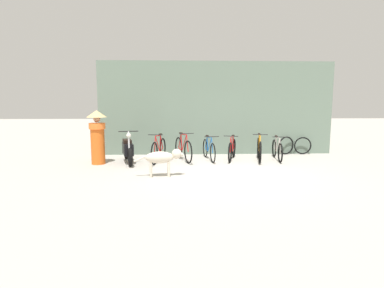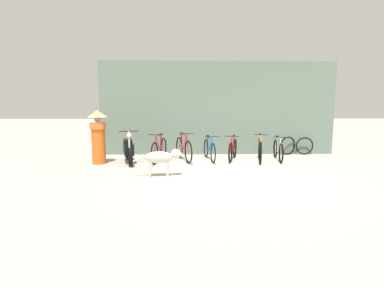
{
  "view_description": "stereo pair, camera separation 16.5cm",
  "coord_description": "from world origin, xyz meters",
  "px_view_note": "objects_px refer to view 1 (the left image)",
  "views": [
    {
      "loc": [
        -1.32,
        -7.69,
        1.81
      ],
      "look_at": [
        -0.97,
        1.0,
        0.65
      ],
      "focal_mm": 28.0,
      "sensor_mm": 36.0,
      "label": 1
    },
    {
      "loc": [
        -1.16,
        -7.7,
        1.81
      ],
      "look_at": [
        -0.97,
        1.0,
        0.65
      ],
      "focal_mm": 28.0,
      "sensor_mm": 36.0,
      "label": 2
    }
  ],
  "objects_px": {
    "stray_dog": "(163,158)",
    "person_in_robes": "(97,134)",
    "bicycle_2": "(209,149)",
    "bicycle_3": "(232,150)",
    "bicycle_4": "(259,149)",
    "bicycle_5": "(277,150)",
    "motorcycle": "(128,150)",
    "bicycle_1": "(183,149)",
    "spare_tire_right": "(286,145)",
    "bicycle_0": "(159,150)",
    "spare_tire_left": "(303,146)"
  },
  "relations": [
    {
      "from": "stray_dog",
      "to": "person_in_robes",
      "type": "height_order",
      "value": "person_in_robes"
    },
    {
      "from": "stray_dog",
      "to": "person_in_robes",
      "type": "distance_m",
      "value": 2.69
    },
    {
      "from": "bicycle_2",
      "to": "bicycle_3",
      "type": "height_order",
      "value": "bicycle_3"
    },
    {
      "from": "stray_dog",
      "to": "bicycle_4",
      "type": "bearing_deg",
      "value": 29.76
    },
    {
      "from": "bicycle_5",
      "to": "motorcycle",
      "type": "bearing_deg",
      "value": -79.35
    },
    {
      "from": "bicycle_1",
      "to": "person_in_robes",
      "type": "height_order",
      "value": "person_in_robes"
    },
    {
      "from": "bicycle_5",
      "to": "person_in_robes",
      "type": "height_order",
      "value": "person_in_robes"
    },
    {
      "from": "bicycle_3",
      "to": "spare_tire_right",
      "type": "height_order",
      "value": "bicycle_3"
    },
    {
      "from": "bicycle_1",
      "to": "bicycle_4",
      "type": "distance_m",
      "value": 2.45
    },
    {
      "from": "bicycle_0",
      "to": "motorcycle",
      "type": "bearing_deg",
      "value": -72.79
    },
    {
      "from": "bicycle_5",
      "to": "stray_dog",
      "type": "relative_size",
      "value": 1.31
    },
    {
      "from": "spare_tire_left",
      "to": "spare_tire_right",
      "type": "distance_m",
      "value": 0.61
    },
    {
      "from": "bicycle_0",
      "to": "bicycle_1",
      "type": "relative_size",
      "value": 1.03
    },
    {
      "from": "bicycle_5",
      "to": "bicycle_4",
      "type": "bearing_deg",
      "value": -73.11
    },
    {
      "from": "bicycle_3",
      "to": "motorcycle",
      "type": "relative_size",
      "value": 0.84
    },
    {
      "from": "bicycle_3",
      "to": "bicycle_0",
      "type": "bearing_deg",
      "value": -67.03
    },
    {
      "from": "bicycle_2",
      "to": "spare_tire_right",
      "type": "distance_m",
      "value": 3.06
    },
    {
      "from": "bicycle_0",
      "to": "bicycle_2",
      "type": "height_order",
      "value": "bicycle_0"
    },
    {
      "from": "bicycle_3",
      "to": "spare_tire_right",
      "type": "bearing_deg",
      "value": 131.52
    },
    {
      "from": "motorcycle",
      "to": "bicycle_0",
      "type": "bearing_deg",
      "value": 81.28
    },
    {
      "from": "bicycle_3",
      "to": "spare_tire_left",
      "type": "height_order",
      "value": "bicycle_3"
    },
    {
      "from": "bicycle_0",
      "to": "person_in_robes",
      "type": "xyz_separation_m",
      "value": [
        -1.82,
        -0.29,
        0.54
      ]
    },
    {
      "from": "stray_dog",
      "to": "person_in_robes",
      "type": "xyz_separation_m",
      "value": [
        -2.06,
        1.68,
        0.43
      ]
    },
    {
      "from": "bicycle_0",
      "to": "bicycle_1",
      "type": "distance_m",
      "value": 0.79
    },
    {
      "from": "spare_tire_right",
      "to": "bicycle_1",
      "type": "bearing_deg",
      "value": -164.22
    },
    {
      "from": "spare_tire_left",
      "to": "bicycle_4",
      "type": "bearing_deg",
      "value": -149.05
    },
    {
      "from": "bicycle_3",
      "to": "spare_tire_right",
      "type": "xyz_separation_m",
      "value": [
        2.14,
        0.96,
        -0.01
      ]
    },
    {
      "from": "motorcycle",
      "to": "stray_dog",
      "type": "distance_m",
      "value": 2.22
    },
    {
      "from": "bicycle_4",
      "to": "stray_dog",
      "type": "relative_size",
      "value": 1.37
    },
    {
      "from": "spare_tire_left",
      "to": "spare_tire_right",
      "type": "bearing_deg",
      "value": -179.63
    },
    {
      "from": "bicycle_2",
      "to": "bicycle_4",
      "type": "relative_size",
      "value": 0.98
    },
    {
      "from": "motorcycle",
      "to": "spare_tire_right",
      "type": "xyz_separation_m",
      "value": [
        5.47,
        1.31,
        -0.07
      ]
    },
    {
      "from": "bicycle_2",
      "to": "spare_tire_left",
      "type": "xyz_separation_m",
      "value": [
        3.52,
        0.96,
        -0.03
      ]
    },
    {
      "from": "bicycle_5",
      "to": "spare_tire_right",
      "type": "distance_m",
      "value": 1.23
    },
    {
      "from": "bicycle_2",
      "to": "bicycle_0",
      "type": "bearing_deg",
      "value": -89.03
    },
    {
      "from": "bicycle_1",
      "to": "bicycle_3",
      "type": "xyz_separation_m",
      "value": [
        1.6,
        0.09,
        -0.04
      ]
    },
    {
      "from": "bicycle_4",
      "to": "motorcycle",
      "type": "height_order",
      "value": "motorcycle"
    },
    {
      "from": "bicycle_3",
      "to": "spare_tire_right",
      "type": "relative_size",
      "value": 2.35
    },
    {
      "from": "spare_tire_left",
      "to": "spare_tire_right",
      "type": "relative_size",
      "value": 0.96
    },
    {
      "from": "stray_dog",
      "to": "spare_tire_left",
      "type": "relative_size",
      "value": 1.97
    },
    {
      "from": "bicycle_2",
      "to": "stray_dog",
      "type": "distance_m",
      "value": 2.61
    },
    {
      "from": "bicycle_4",
      "to": "bicycle_3",
      "type": "bearing_deg",
      "value": -89.41
    },
    {
      "from": "person_in_robes",
      "to": "spare_tire_right",
      "type": "relative_size",
      "value": 2.48
    },
    {
      "from": "bicycle_0",
      "to": "bicycle_1",
      "type": "height_order",
      "value": "bicycle_1"
    },
    {
      "from": "bicycle_1",
      "to": "spare_tire_left",
      "type": "xyz_separation_m",
      "value": [
        4.35,
        1.06,
        -0.06
      ]
    },
    {
      "from": "bicycle_0",
      "to": "bicycle_3",
      "type": "relative_size",
      "value": 1.1
    },
    {
      "from": "motorcycle",
      "to": "spare_tire_right",
      "type": "distance_m",
      "value": 5.62
    },
    {
      "from": "bicycle_0",
      "to": "bicycle_5",
      "type": "distance_m",
      "value": 3.85
    },
    {
      "from": "bicycle_1",
      "to": "bicycle_5",
      "type": "xyz_separation_m",
      "value": [
        3.07,
        0.03,
        -0.05
      ]
    },
    {
      "from": "person_in_robes",
      "to": "spare_tire_right",
      "type": "height_order",
      "value": "person_in_robes"
    }
  ]
}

